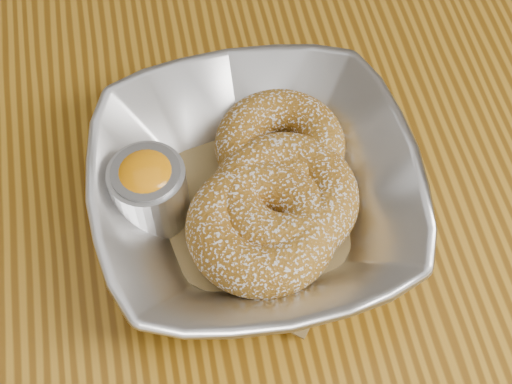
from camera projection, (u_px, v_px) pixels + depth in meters
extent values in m
cube|color=#8A5B15|center=(423.00, 247.00, 0.57)|extent=(1.20, 0.80, 0.04)
imported|color=#BBBDC2|center=(256.00, 194.00, 0.54)|extent=(0.22, 0.22, 0.05)
cube|color=olive|center=(256.00, 208.00, 0.55)|extent=(0.20, 0.20, 0.00)
torus|color=#8E5A17|center=(280.00, 145.00, 0.56)|extent=(0.12, 0.12, 0.03)
torus|color=#8E5A17|center=(262.00, 227.00, 0.52)|extent=(0.13, 0.13, 0.04)
torus|color=#8E5A17|center=(284.00, 197.00, 0.53)|extent=(0.12, 0.12, 0.04)
cylinder|color=#BBBDC2|center=(150.00, 193.00, 0.53)|extent=(0.05, 0.05, 0.05)
cylinder|color=gray|center=(149.00, 190.00, 0.53)|extent=(0.05, 0.05, 0.05)
ellipsoid|color=orange|center=(146.00, 177.00, 0.51)|extent=(0.04, 0.04, 0.03)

